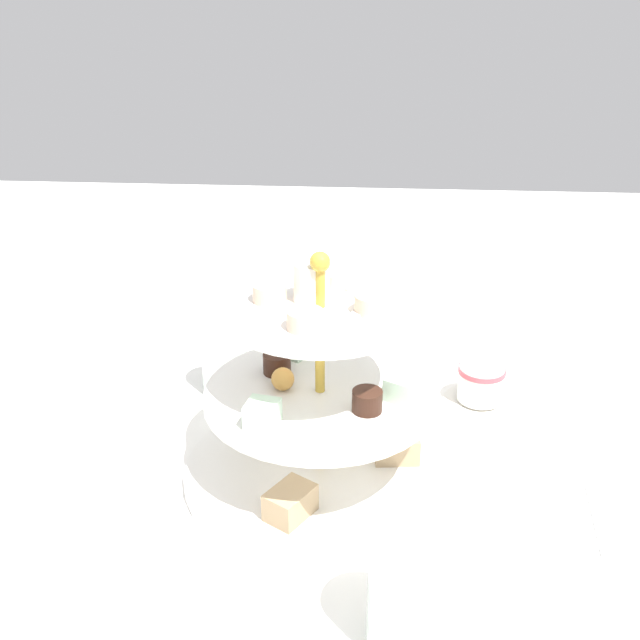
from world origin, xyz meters
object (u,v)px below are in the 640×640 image
object	(u,v)px
tiered_serving_stand	(320,409)
butter_knife_right	(595,501)
water_glass_short_left	(389,352)
butter_knife_left	(44,558)
water_glass_tall_right	(411,593)
teacup_with_saucer	(480,386)
water_glass_mid_back	(225,359)

from	to	relation	value
tiered_serving_stand	butter_knife_right	bearing A→B (deg)	-95.44
water_glass_short_left	butter_knife_left	distance (m)	0.50
water_glass_tall_right	butter_knife_right	size ratio (longest dim) A/B	0.66
butter_knife_left	butter_knife_right	world-z (taller)	same
teacup_with_saucer	butter_knife_right	size ratio (longest dim) A/B	0.53
water_glass_mid_back	water_glass_short_left	bearing A→B (deg)	-74.31
tiered_serving_stand	teacup_with_saucer	world-z (taller)	tiered_serving_stand
water_glass_mid_back	tiered_serving_stand	bearing A→B (deg)	-141.10
water_glass_mid_back	butter_knife_left	bearing A→B (deg)	160.64
butter_knife_left	water_glass_mid_back	distance (m)	0.34
tiered_serving_stand	butter_knife_right	xyz separation A→B (m)	(-0.03, -0.29, -0.08)
teacup_with_saucer	water_glass_mid_back	distance (m)	0.33
water_glass_tall_right	teacup_with_saucer	xyz separation A→B (m)	(0.38, -0.10, -0.03)
butter_knife_left	tiered_serving_stand	bearing A→B (deg)	86.48
water_glass_short_left	butter_knife_right	bearing A→B (deg)	-140.07
water_glass_short_left	butter_knife_left	xyz separation A→B (m)	(-0.38, 0.32, -0.03)
water_glass_mid_back	teacup_with_saucer	bearing A→B (deg)	-90.80
tiered_serving_stand	water_glass_short_left	size ratio (longest dim) A/B	4.08
butter_knife_right	water_glass_mid_back	xyz separation A→B (m)	(0.19, 0.42, 0.05)
tiered_serving_stand	teacup_with_saucer	size ratio (longest dim) A/B	3.26
tiered_serving_stand	water_glass_tall_right	world-z (taller)	tiered_serving_stand
butter_knife_right	water_glass_short_left	bearing A→B (deg)	45.91
teacup_with_saucer	water_glass_mid_back	size ratio (longest dim) A/B	0.96
water_glass_tall_right	teacup_with_saucer	size ratio (longest dim) A/B	1.24
water_glass_short_left	butter_knife_left	size ratio (longest dim) A/B	0.42
water_glass_tall_right	water_glass_mid_back	distance (m)	0.45
tiered_serving_stand	water_glass_tall_right	size ratio (longest dim) A/B	2.62
water_glass_tall_right	water_glass_short_left	size ratio (longest dim) A/B	1.56
tiered_serving_stand	water_glass_short_left	world-z (taller)	tiered_serving_stand
teacup_with_saucer	butter_knife_left	size ratio (longest dim) A/B	0.53
water_glass_tall_right	butter_knife_right	bearing A→B (deg)	-45.65
water_glass_short_left	teacup_with_saucer	world-z (taller)	water_glass_short_left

